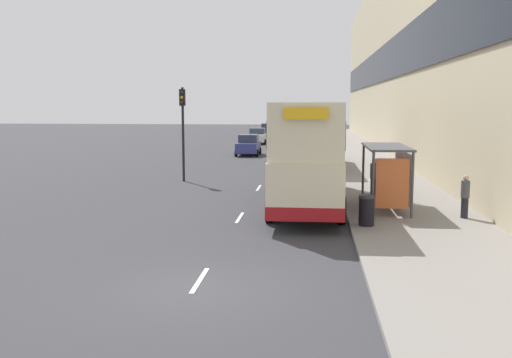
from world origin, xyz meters
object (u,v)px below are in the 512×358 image
Objects in this scene: car_0 at (257,136)px; litter_bin at (366,210)px; double_decker_bus_ahead at (307,134)px; traffic_light_far_kerb at (183,119)px; pedestrian_1 at (465,196)px; car_1 at (248,145)px; bus_shelter at (392,166)px; pedestrian_at_shelter at (374,177)px; car_3 at (276,129)px; double_decker_bus_near at (307,152)px; car_2 at (268,131)px.

litter_bin is (7.76, -42.48, -0.17)m from car_0.
double_decker_bus_ahead is 10.17m from traffic_light_far_kerb.
pedestrian_1 is 0.30× the size of traffic_light_far_kerb.
car_0 is 1.12× the size of car_1.
car_0 is 0.84× the size of traffic_light_far_kerb.
car_0 is (-8.98, 39.36, -1.03)m from bus_shelter.
bus_shelter is at bearing -77.97° from double_decker_bus_ahead.
pedestrian_at_shelter is (3.07, -12.69, -1.27)m from double_decker_bus_ahead.
car_1 is 33.01m from car_3.
double_decker_bus_near reaches higher than car_1.
car_1 is 23.25m from pedestrian_at_shelter.
double_decker_bus_near is 14.67m from double_decker_bus_ahead.
double_decker_bus_near reaches higher than car_2.
traffic_light_far_kerb is at bearing 87.59° from car_3.
traffic_light_far_kerb reaches higher than pedestrian_1.
litter_bin is 14.88m from traffic_light_far_kerb.
car_2 is (-5.22, 34.26, -1.38)m from double_decker_bus_ahead.
traffic_light_far_kerb is (-1.19, -30.92, 2.62)m from car_0.
car_2 reaches higher than car_3.
pedestrian_1 is 4.05m from litter_bin.
car_0 is 1.03× the size of car_2.
car_2 is at bearing 86.13° from car_3.
pedestrian_1 is (5.75, -2.69, -1.34)m from double_decker_bus_near.
bus_shelter reaches higher than pedestrian_1.
car_1 is 25.15m from car_2.
double_decker_bus_ahead is 2.10× the size of traffic_light_far_kerb.
traffic_light_far_kerb is (-12.62, 9.88, 2.52)m from pedestrian_1.
pedestrian_at_shelter is at bearing 81.89° from litter_bin.
car_0 is (-5.68, 38.11, -1.44)m from double_decker_bus_near.
double_decker_bus_ahead reaches higher than litter_bin.
traffic_light_far_kerb is at bearing 133.73° from double_decker_bus_near.
pedestrian_at_shelter is (8.66, -36.13, 0.17)m from car_0.
pedestrian_at_shelter reaches higher than pedestrian_1.
pedestrian_1 is (10.53, -59.48, 0.07)m from car_3.
car_2 is at bearing 87.86° from traffic_light_far_kerb.
car_0 is at bearing 88.05° from car_2.
car_1 is at bearing 108.52° from bus_shelter.
double_decker_bus_near is 6.64× the size of pedestrian_at_shelter.
car_1 is at bearing 92.37° from car_0.
bus_shelter is 50.93m from car_2.
pedestrian_at_shelter is at bearing 33.61° from double_decker_bus_near.
bus_shelter is at bearing 99.74° from car_2.
car_2 reaches higher than pedestrian_1.
traffic_light_far_kerb reaches higher than car_0.
car_1 is 0.95× the size of car_3.
litter_bin is (2.17, -19.04, -1.62)m from double_decker_bus_ahead.
car_2 is (-5.32, 48.93, -1.38)m from double_decker_bus_near.
car_3 is at bearing 98.06° from pedestrian_at_shelter.
car_3 is (0.90, 18.68, 0.03)m from car_0.
litter_bin is at bearing 100.35° from car_0.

